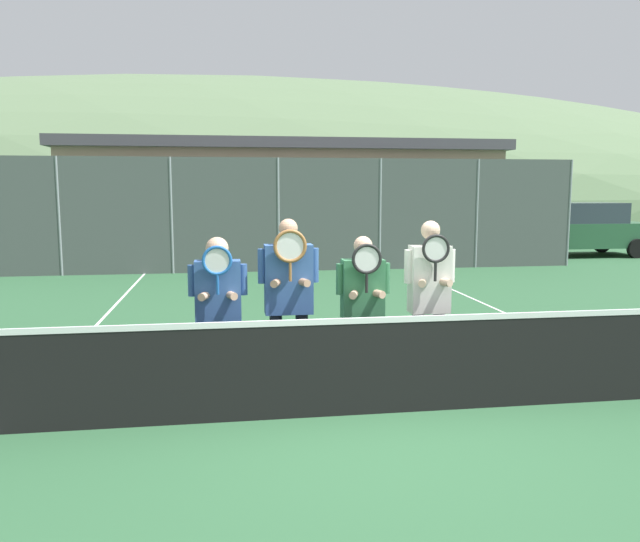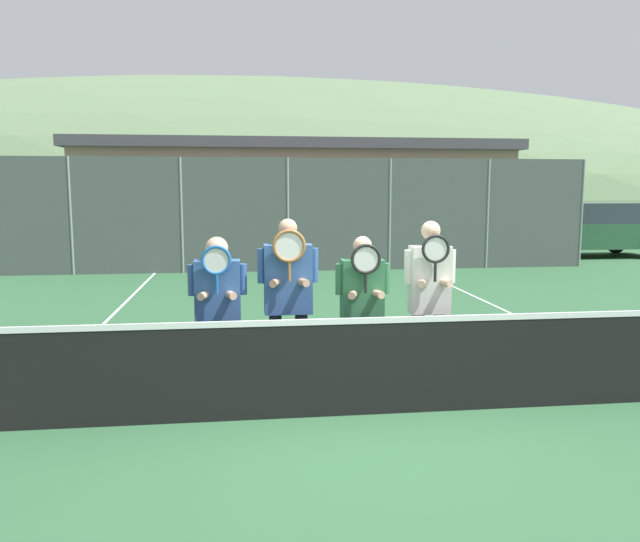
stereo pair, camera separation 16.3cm
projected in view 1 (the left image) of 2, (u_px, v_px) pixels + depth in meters
ground_plane at (372, 414)px, 6.02m from camera, size 120.00×120.00×0.00m
hill_distant at (239, 211)px, 60.84m from camera, size 118.41×65.78×23.02m
clubhouse_building at (284, 194)px, 23.37m from camera, size 15.68×5.50×3.86m
fence_back at (278, 215)px, 16.17m from camera, size 16.33×0.06×2.95m
tennis_net at (373, 364)px, 5.95m from camera, size 9.23×0.09×1.05m
court_line_left_sideline at (74, 349)px, 8.44m from camera, size 0.05×16.00×0.01m
court_line_right_sideline at (546, 331)px, 9.47m from camera, size 0.05×16.00×0.01m
player_leftmost at (218, 304)px, 6.25m from camera, size 0.59×0.34×1.68m
player_center_left at (289, 293)px, 6.34m from camera, size 0.62×0.34×1.86m
player_center_right at (363, 305)px, 6.35m from camera, size 0.56×0.34×1.68m
player_rightmost at (429, 295)px, 6.46m from camera, size 0.54×0.34×1.83m
car_far_left at (111, 231)px, 18.10m from camera, size 4.06×1.93×1.83m
car_left_of_center at (276, 232)px, 18.70m from camera, size 4.02×2.01×1.68m
car_center at (435, 228)px, 19.25m from camera, size 4.22×1.94×1.87m
car_right_of_center at (582, 229)px, 20.02m from camera, size 4.10×1.99×1.71m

